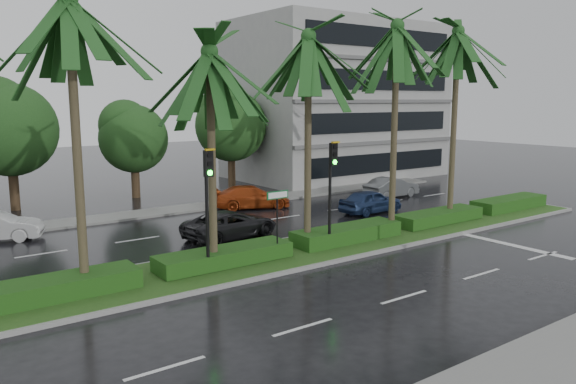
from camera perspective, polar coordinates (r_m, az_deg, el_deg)
ground at (r=21.72m, az=1.85°, el=-6.98°), size 120.00×120.00×0.00m
near_sidewalk at (r=15.49m, az=26.57°, el=-14.66°), size 40.00×2.40×0.12m
far_sidewalk at (r=31.77m, az=-11.58°, el=-1.81°), size 40.00×2.00×0.12m
median at (r=22.46m, az=0.27°, el=-6.21°), size 36.00×4.00×0.15m
hedge at (r=22.37m, az=0.27°, el=-5.30°), size 35.20×1.40×0.60m
lane_markings at (r=23.34m, az=8.42°, el=-5.90°), size 34.00×13.06×0.01m
palm_row at (r=21.04m, az=-2.58°, el=14.99°), size 26.30×4.20×10.00m
signal_median_left at (r=19.17m, az=-8.14°, el=-0.08°), size 0.34×0.42×4.36m
signal_median_right at (r=22.24m, az=4.46°, el=1.29°), size 0.34×0.42×4.36m
street_sign at (r=21.02m, az=-1.08°, el=-1.57°), size 0.95×0.09×2.60m
bg_trees at (r=36.66m, az=-14.42°, el=6.61°), size 32.87×5.13×7.41m
building at (r=45.55m, az=4.88°, el=9.19°), size 16.00×10.00×12.00m
car_darkgrey at (r=25.19m, az=-5.85°, el=-3.28°), size 2.67×4.71×1.24m
car_red at (r=31.97m, az=-3.73°, el=-0.51°), size 3.14×4.76×1.28m
car_blue at (r=30.86m, az=8.39°, el=-0.94°), size 1.64×3.84×1.29m
car_grey at (r=35.93m, az=10.46°, el=0.46°), size 1.54×3.97×1.29m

